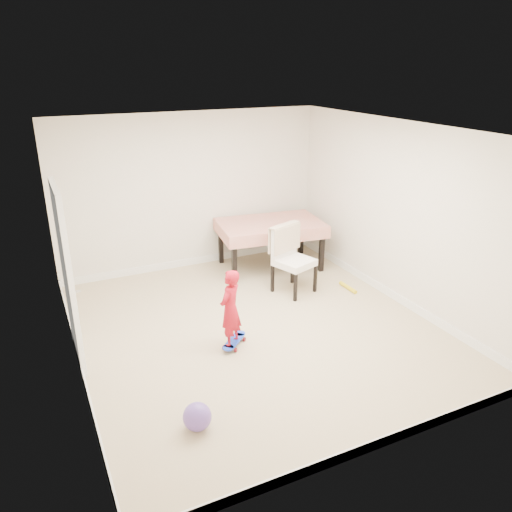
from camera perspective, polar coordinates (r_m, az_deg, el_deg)
name	(u,v)px	position (r m, az deg, el deg)	size (l,w,h in m)	color
ground	(256,328)	(6.74, -0.04, -8.23)	(5.00, 5.00, 0.00)	tan
ceiling	(256,131)	(5.90, -0.04, 14.06)	(4.50, 5.00, 0.04)	silver
wall_back	(192,192)	(8.42, -7.36, 7.27)	(4.50, 0.04, 2.60)	beige
wall_front	(384,326)	(4.29, 14.46, -7.75)	(4.50, 0.04, 2.60)	beige
wall_left	(67,266)	(5.68, -20.83, -1.09)	(0.04, 5.00, 2.60)	beige
wall_right	(397,214)	(7.39, 15.83, 4.62)	(0.04, 5.00, 2.60)	beige
door	(68,279)	(6.06, -20.71, -2.49)	(0.10, 0.94, 2.11)	white
baseboard_back	(195,261)	(8.81, -7.00, -0.55)	(4.50, 0.02, 0.12)	white
baseboard_front	(372,445)	(4.99, 13.15, -20.33)	(4.50, 0.02, 0.12)	white
baseboard_left	(81,365)	(6.23, -19.40, -11.69)	(0.02, 5.00, 0.12)	white
baseboard_right	(389,293)	(7.83, 14.97, -4.08)	(0.02, 5.00, 0.12)	white
dining_table	(270,245)	(8.52, 1.64, 1.31)	(1.71, 1.08, 0.81)	#AF0B09
dining_chair	(294,260)	(7.56, 4.41, -0.49)	(0.57, 0.65, 1.04)	white
skateboard	(234,343)	(6.36, -2.50, -9.86)	(0.50, 0.18, 0.08)	blue
child	(230,311)	(6.09, -2.95, -6.34)	(0.37, 0.24, 1.01)	#B61223
balloon	(197,417)	(5.08, -6.74, -17.78)	(0.28, 0.28, 0.28)	#6648AD
foam_toy	(348,287)	(7.94, 10.46, -3.54)	(0.06, 0.06, 0.40)	yellow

